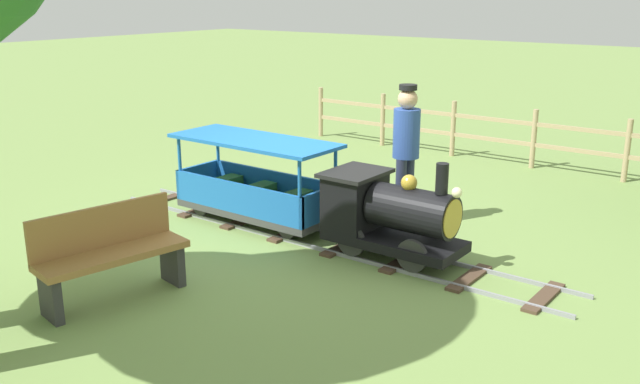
% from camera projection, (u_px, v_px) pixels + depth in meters
% --- Properties ---
extents(ground_plane, '(60.00, 60.00, 0.00)m').
position_uv_depth(ground_plane, '(287.00, 232.00, 7.86)').
color(ground_plane, '#75934C').
extents(track, '(0.73, 5.70, 0.04)m').
position_uv_depth(track, '(318.00, 239.00, 7.60)').
color(track, gray).
rests_on(track, ground_plane).
extents(locomotive, '(0.69, 1.44, 1.03)m').
position_uv_depth(locomotive, '(387.00, 212.00, 6.98)').
color(locomotive, black).
rests_on(locomotive, ground_plane).
extents(passenger_car, '(0.79, 2.00, 0.97)m').
position_uv_depth(passenger_car, '(255.00, 189.00, 8.01)').
color(passenger_car, '#3F3F3F').
rests_on(passenger_car, ground_plane).
extents(conductor_person, '(0.30, 0.30, 1.62)m').
position_uv_depth(conductor_person, '(406.00, 144.00, 7.85)').
color(conductor_person, '#282D47').
rests_on(conductor_person, ground_plane).
extents(park_bench, '(1.35, 0.64, 0.82)m').
position_uv_depth(park_bench, '(110.00, 254.00, 6.07)').
color(park_bench, olive).
rests_on(park_bench, ground_plane).
extents(fence_section, '(0.08, 6.78, 0.90)m').
position_uv_depth(fence_section, '(492.00, 132.00, 10.94)').
color(fence_section, tan).
rests_on(fence_section, ground_plane).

